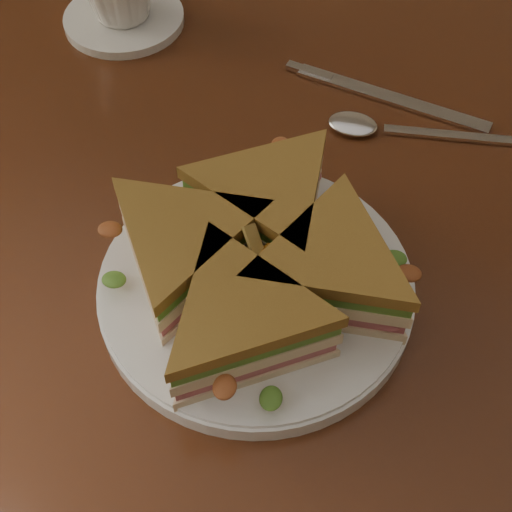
# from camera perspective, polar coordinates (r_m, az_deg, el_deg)

# --- Properties ---
(ground) EXTENTS (6.00, 6.00, 0.00)m
(ground) POSITION_cam_1_polar(r_m,az_deg,el_deg) (1.29, 1.49, -18.91)
(ground) COLOR brown
(ground) RESTS_ON ground
(table) EXTENTS (1.20, 0.80, 0.75)m
(table) POSITION_cam_1_polar(r_m,az_deg,el_deg) (0.70, 2.61, -2.46)
(table) COLOR #36180C
(table) RESTS_ON ground
(plate) EXTENTS (0.25, 0.25, 0.02)m
(plate) POSITION_cam_1_polar(r_m,az_deg,el_deg) (0.57, 0.00, -2.52)
(plate) COLOR white
(plate) RESTS_ON table
(sandwich_wedges) EXTENTS (0.27, 0.27, 0.06)m
(sandwich_wedges) POSITION_cam_1_polar(r_m,az_deg,el_deg) (0.54, -0.00, -0.32)
(sandwich_wedges) COLOR beige
(sandwich_wedges) RESTS_ON plate
(crisps_mound) EXTENTS (0.09, 0.09, 0.05)m
(crisps_mound) POSITION_cam_1_polar(r_m,az_deg,el_deg) (0.54, 0.00, -0.57)
(crisps_mound) COLOR orange
(crisps_mound) RESTS_ON plate
(spoon) EXTENTS (0.18, 0.04, 0.01)m
(spoon) POSITION_cam_1_polar(r_m,az_deg,el_deg) (0.70, 9.63, 10.10)
(spoon) COLOR silver
(spoon) RESTS_ON table
(knife) EXTENTS (0.21, 0.05, 0.00)m
(knife) POSITION_cam_1_polar(r_m,az_deg,el_deg) (0.74, 9.73, 12.61)
(knife) COLOR silver
(knife) RESTS_ON table
(saucer) EXTENTS (0.13, 0.13, 0.01)m
(saucer) POSITION_cam_1_polar(r_m,az_deg,el_deg) (0.84, -10.51, 18.16)
(saucer) COLOR white
(saucer) RESTS_ON table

